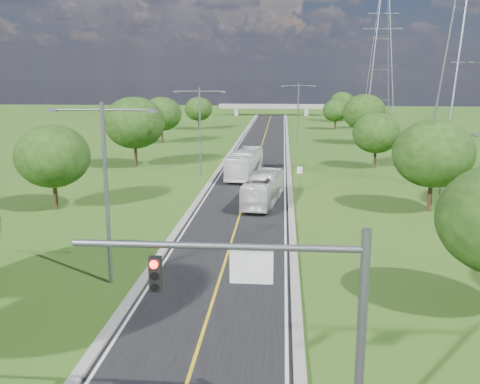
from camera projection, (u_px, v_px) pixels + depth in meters
The scene contains 23 objects.
ground at pixel (258, 157), 76.15m from camera, with size 260.00×260.00×0.00m, color #2B5A19.
road at pixel (260, 151), 81.99m from camera, with size 8.00×150.00×0.06m, color black.
curb_left at pixel (233, 150), 82.30m from camera, with size 0.50×150.00×0.22m, color gray.
curb_right at pixel (288, 150), 81.64m from camera, with size 0.50×150.00×0.22m, color gray.
signal_mast at pixel (289, 304), 15.42m from camera, with size 8.54×0.33×7.20m.
speed_limit_sign at pixel (300, 174), 53.97m from camera, with size 0.55×0.09×2.40m.
overpass at pixel (271, 107), 153.53m from camera, with size 30.00×3.00×3.20m.
streetlight_near_left at pixel (106, 179), 28.61m from camera, with size 5.90×0.25×10.00m.
streetlight_mid_left at pixel (200, 124), 60.74m from camera, with size 5.90×0.25×10.00m.
streetlight_far_right at pixel (298, 107), 91.94m from camera, with size 5.90×0.25×10.00m.
power_tower_near at pixel (475, 47), 51.96m from camera, with size 9.00×6.40×28.00m.
power_tower_far at pixel (381, 64), 124.68m from camera, with size 9.00×6.40×28.00m.
tree_lb at pixel (53, 156), 45.25m from camera, with size 6.30×6.30×7.33m.
tree_lc at pixel (134, 123), 66.39m from camera, with size 7.56×7.56×8.79m.
tree_ld at pixel (162, 114), 90.05m from camera, with size 6.72×6.72×7.82m.
tree_le at pixel (199, 109), 113.35m from camera, with size 5.88×5.88×6.84m.
tree_rb at pixel (433, 154), 44.63m from camera, with size 6.72×6.72×7.82m.
tree_rc at pixel (376, 133), 66.26m from camera, with size 5.88×5.88×6.84m.
tree_rd at pixel (364, 112), 89.28m from camera, with size 7.14×7.14×8.30m.
tree_re at pixel (336, 111), 113.11m from camera, with size 5.46×5.46×6.35m.
tree_rf at pixel (342, 103), 132.17m from camera, with size 6.30×6.30×7.33m.
bus_outbound at pixel (263, 189), 47.75m from camera, with size 2.27×9.72×2.71m, color white.
bus_inbound at pixel (245, 163), 60.60m from camera, with size 2.54×10.87×3.03m, color white.
Camera 1 is at (3.43, -15.43, 11.37)m, focal length 40.00 mm.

